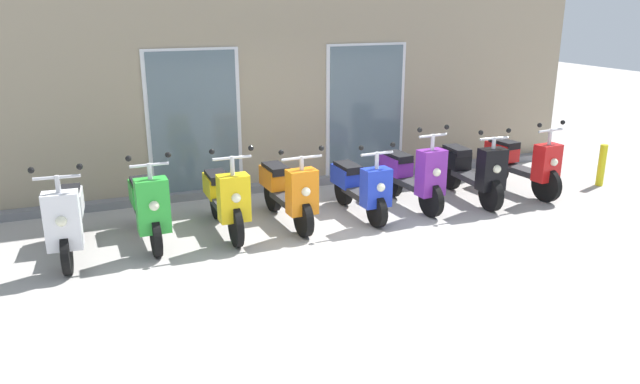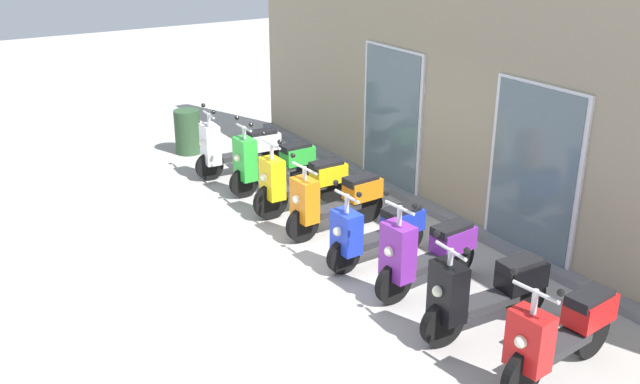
# 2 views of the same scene
# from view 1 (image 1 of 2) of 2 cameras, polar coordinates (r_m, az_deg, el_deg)

# --- Properties ---
(ground_plane) EXTENTS (40.00, 40.00, 0.00)m
(ground_plane) POSITION_cam_1_polar(r_m,az_deg,el_deg) (7.73, 3.36, -5.08)
(ground_plane) COLOR #A8A39E
(storefront_facade) EXTENTS (11.01, 0.50, 3.86)m
(storefront_facade) POSITION_cam_1_polar(r_m,az_deg,el_deg) (9.94, -3.72, 11.13)
(storefront_facade) COLOR gray
(storefront_facade) RESTS_ON ground_plane
(scooter_white) EXTENTS (0.56, 1.58, 1.26)m
(scooter_white) POSITION_cam_1_polar(r_m,az_deg,el_deg) (7.83, -22.60, -2.24)
(scooter_white) COLOR black
(scooter_white) RESTS_ON ground_plane
(scooter_green) EXTENTS (0.52, 1.58, 1.27)m
(scooter_green) POSITION_cam_1_polar(r_m,az_deg,el_deg) (7.99, -15.83, -1.20)
(scooter_green) COLOR black
(scooter_green) RESTS_ON ground_plane
(scooter_yellow) EXTENTS (0.55, 1.64, 1.27)m
(scooter_yellow) POSITION_cam_1_polar(r_m,az_deg,el_deg) (8.11, -8.89, -0.50)
(scooter_yellow) COLOR black
(scooter_yellow) RESTS_ON ground_plane
(scooter_orange) EXTENTS (0.62, 1.62, 1.19)m
(scooter_orange) POSITION_cam_1_polar(r_m,az_deg,el_deg) (8.35, -3.06, 0.15)
(scooter_orange) COLOR black
(scooter_orange) RESTS_ON ground_plane
(scooter_blue) EXTENTS (0.54, 1.50, 1.16)m
(scooter_blue) POSITION_cam_1_polar(r_m,az_deg,el_deg) (8.69, 3.76, 0.58)
(scooter_blue) COLOR black
(scooter_blue) RESTS_ON ground_plane
(scooter_purple) EXTENTS (0.52, 1.54, 1.31)m
(scooter_purple) POSITION_cam_1_polar(r_m,az_deg,el_deg) (9.11, 8.69, 1.63)
(scooter_purple) COLOR black
(scooter_purple) RESTS_ON ground_plane
(scooter_black) EXTENTS (0.53, 1.66, 1.21)m
(scooter_black) POSITION_cam_1_polar(r_m,az_deg,el_deg) (9.63, 14.04, 2.02)
(scooter_black) COLOR black
(scooter_black) RESTS_ON ground_plane
(scooter_red) EXTENTS (0.55, 1.63, 1.24)m
(scooter_red) POSITION_cam_1_polar(r_m,az_deg,el_deg) (10.23, 18.41, 2.63)
(scooter_red) COLOR black
(scooter_red) RESTS_ON ground_plane
(curb_bollard) EXTENTS (0.12, 0.12, 0.70)m
(curb_bollard) POSITION_cam_1_polar(r_m,az_deg,el_deg) (11.16, 24.88, 2.30)
(curb_bollard) COLOR yellow
(curb_bollard) RESTS_ON ground_plane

